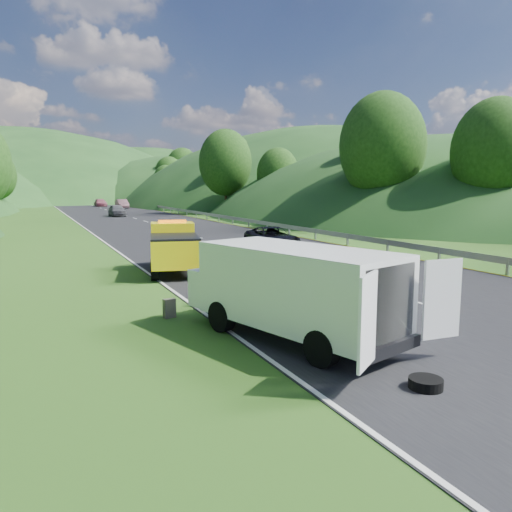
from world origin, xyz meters
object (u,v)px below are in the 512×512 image
tow_truck (174,248)px  passing_suv (272,250)px  child (274,303)px  white_van (292,287)px  woman (230,308)px  worker (368,349)px  suitcase (169,308)px  spare_tire (425,389)px

tow_truck → passing_suv: (7.57, 5.34, -1.12)m
tow_truck → child: tow_truck is taller
white_van → child: 4.09m
woman → worker: (1.49, -5.15, 0.00)m
tow_truck → white_van: size_ratio=0.78×
tow_truck → worker: 12.45m
tow_truck → suitcase: bearing=-93.4°
white_van → spare_tire: (0.80, -3.86, -1.33)m
worker → passing_suv: worker is taller
worker → woman: bearing=91.6°
worker → suitcase: (-3.56, 4.77, 0.28)m
white_van → passing_suv: 17.91m
worker → child: bearing=75.0°
woman → white_van: bearing=172.8°
white_van → passing_suv: (7.51, 16.21, -1.33)m
woman → spare_tire: size_ratio=2.54×
worker → suitcase: worker is taller
child → worker: (-0.04, -5.09, 0.00)m
child → worker: size_ratio=0.57×
tow_truck → child: size_ratio=5.64×
child → suitcase: size_ratio=1.76×
woman → child: 1.53m
child → worker: 5.09m
suitcase → child: bearing=5.1°
suitcase → white_van: bearing=-55.4°
passing_suv → spare_tire: bearing=-102.8°
child → suitcase: 3.63m
tow_truck → worker: bearing=-70.8°
suitcase → passing_suv: passing_suv is taller
woman → worker: size_ratio=0.95×
tow_truck → suitcase: size_ratio=9.95×
woman → worker: 5.36m
spare_tire → child: bearing=86.1°
white_van → woman: (-0.21, 3.69, -1.33)m
woman → suitcase: woman is taller
worker → passing_suv: (6.23, 17.66, 0.00)m
woman → passing_suv: bearing=-42.1°
white_van → child: (1.32, 3.64, -1.33)m
woman → spare_tire: bearing=177.2°
spare_tire → passing_suv: (6.70, 20.07, 0.00)m
woman → child: woman is taller
child → suitcase: suitcase is taller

